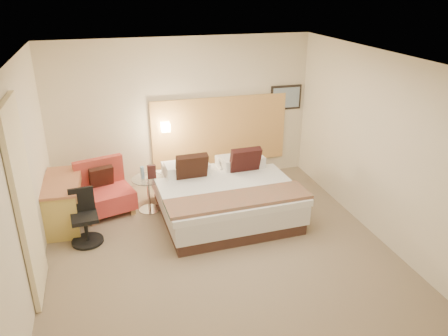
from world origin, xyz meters
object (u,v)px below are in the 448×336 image
object	(u,v)px
side_table	(149,193)
desk_chair	(85,221)
lounge_chair	(105,192)
bed	(224,196)
desk	(64,190)

from	to	relation	value
side_table	desk_chair	size ratio (longest dim) A/B	0.72
lounge_chair	side_table	bearing A→B (deg)	-15.32
bed	desk	size ratio (longest dim) A/B	1.80
bed	desk	xyz separation A→B (m)	(-2.47, 0.41, 0.25)
bed	desk_chair	bearing A→B (deg)	-173.72
lounge_chair	bed	bearing A→B (deg)	-19.41
lounge_chair	desk_chair	distance (m)	0.95
desk	desk_chair	world-z (taller)	desk_chair
side_table	desk	world-z (taller)	desk
lounge_chair	desk	size ratio (longest dim) A/B	0.81
desk	desk_chair	size ratio (longest dim) A/B	1.49
bed	lounge_chair	xyz separation A→B (m)	(-1.87, 0.66, 0.01)
lounge_chair	desk	xyz separation A→B (m)	(-0.60, -0.25, 0.24)
side_table	desk	distance (m)	1.33
bed	side_table	xyz separation A→B (m)	(-1.17, 0.47, -0.01)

